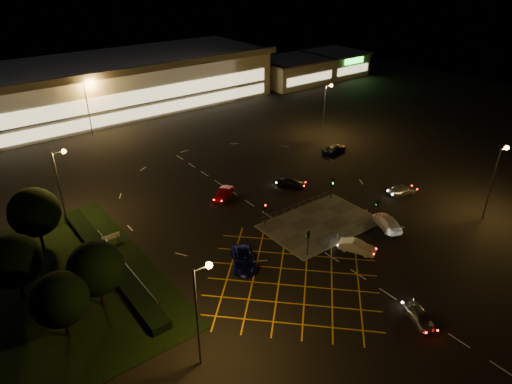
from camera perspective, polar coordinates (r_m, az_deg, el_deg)
ground at (r=59.69m, az=5.31°, el=-3.82°), size 180.00×180.00×0.00m
pedestrian_island at (r=59.66m, az=8.03°, el=-3.95°), size 14.00×9.00×0.12m
grass_verge at (r=53.53m, az=-22.81°, el=-10.37°), size 18.00×30.00×0.08m
hedge at (r=54.14m, az=-17.86°, el=-8.30°), size 2.00×26.00×1.00m
supermarket at (r=108.02m, az=-17.66°, el=12.74°), size 72.00×26.50×10.50m
retail_unit_a at (r=124.90m, az=4.51°, el=14.86°), size 18.80×14.80×6.35m
retail_unit_b at (r=135.81m, az=9.79°, el=15.62°), size 14.80×14.80×6.35m
streetlight_sw at (r=37.56m, az=-6.92°, el=-13.50°), size 1.78×0.56×10.03m
streetlight_se at (r=64.84m, az=27.83°, el=2.11°), size 1.78×0.56×10.03m
streetlight_nw at (r=61.28m, az=-23.21°, el=1.74°), size 1.78×0.56×10.03m
streetlight_ne at (r=85.89m, az=8.78°, el=10.87°), size 1.78×0.56×10.03m
streetlight_far_left at (r=92.00m, az=-20.15°, el=10.66°), size 1.78×0.56×10.03m
streetlight_far_right at (r=111.53m, az=-0.27°, el=15.12°), size 1.78×0.56×10.03m
signal_sw at (r=52.44m, az=6.55°, el=-5.75°), size 0.28×0.30×3.15m
signal_se at (r=60.31m, az=14.90°, el=-1.76°), size 0.28×0.30×3.15m
signal_nw at (r=57.51m, az=1.11°, el=-2.27°), size 0.28×0.30×3.15m
signal_ne at (r=64.77m, az=9.49°, el=0.99°), size 0.28×0.30×3.15m
tree_a at (r=44.38m, az=-23.32°, el=-12.23°), size 5.04×5.04×6.86m
tree_b at (r=50.59m, az=-28.08°, el=-7.62°), size 5.40×5.40×7.35m
tree_c at (r=57.73m, az=-25.96°, el=-2.30°), size 5.76×5.76×7.84m
tree_e at (r=46.39m, az=-19.36°, el=-8.98°), size 5.40×5.40×7.35m
car_near_silver at (r=47.38m, az=19.75°, el=-14.37°), size 3.04×4.24×1.34m
car_queue_white at (r=54.89m, az=12.52°, el=-6.70°), size 3.27×4.51×1.42m
car_left_blue at (r=51.50m, az=-1.57°, el=-8.46°), size 4.81×5.91×1.50m
car_far_dkgrey at (r=68.31m, az=4.39°, el=1.16°), size 3.93×4.43×1.23m
car_right_silver at (r=69.24m, az=17.83°, el=0.30°), size 4.65×2.92×1.47m
car_circ_red at (r=65.04m, az=-4.06°, el=-0.20°), size 4.39×3.55×1.40m
car_east_grey at (r=81.01m, az=9.72°, el=5.32°), size 5.33×3.18×1.39m
car_approach_white at (r=60.42m, az=16.08°, el=-3.64°), size 4.09×5.67×1.52m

